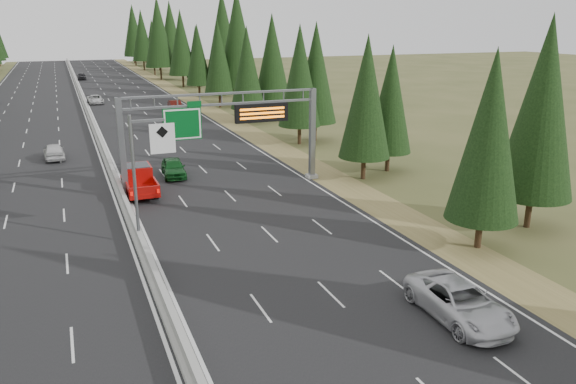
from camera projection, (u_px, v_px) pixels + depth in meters
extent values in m
cube|color=black|center=(88.00, 114.00, 83.54)|extent=(32.00, 260.00, 0.08)
cube|color=olive|center=(205.00, 108.00, 89.91)|extent=(3.60, 260.00, 0.06)
cube|color=gray|center=(88.00, 113.00, 83.48)|extent=(0.70, 260.00, 0.30)
cube|color=gray|center=(88.00, 110.00, 83.37)|extent=(0.30, 260.00, 0.60)
cube|color=slate|center=(122.00, 149.00, 42.59)|extent=(0.45, 0.45, 7.80)
cube|color=gray|center=(126.00, 196.00, 43.68)|extent=(0.90, 0.90, 0.30)
cube|color=slate|center=(312.00, 134.00, 48.27)|extent=(0.45, 0.45, 7.80)
cube|color=gray|center=(312.00, 176.00, 49.36)|extent=(0.90, 0.90, 0.30)
cube|color=slate|center=(222.00, 94.00, 44.32)|extent=(15.85, 0.35, 0.16)
cube|color=slate|center=(222.00, 104.00, 44.56)|extent=(15.85, 0.35, 0.16)
cube|color=#054C19|center=(183.00, 124.00, 43.55)|extent=(3.00, 0.10, 2.50)
cube|color=silver|center=(183.00, 124.00, 43.50)|extent=(2.85, 0.02, 2.35)
cube|color=#054C19|center=(194.00, 104.00, 43.48)|extent=(1.10, 0.10, 0.45)
cube|color=black|center=(262.00, 113.00, 45.69)|extent=(4.50, 0.40, 1.50)
cube|color=orange|center=(262.00, 109.00, 45.39)|extent=(3.80, 0.02, 0.18)
cube|color=orange|center=(262.00, 113.00, 45.50)|extent=(3.80, 0.02, 0.18)
cube|color=orange|center=(263.00, 117.00, 45.60)|extent=(3.80, 0.02, 0.18)
cylinder|color=slate|center=(135.00, 181.00, 33.56)|extent=(0.20, 0.20, 8.00)
cube|color=gray|center=(140.00, 242.00, 34.70)|extent=(0.50, 0.50, 0.20)
cube|color=slate|center=(147.00, 121.00, 32.87)|extent=(2.00, 0.15, 0.15)
cube|color=silver|center=(163.00, 139.00, 33.37)|extent=(1.50, 0.06, 1.80)
cylinder|color=black|center=(479.00, 233.00, 33.98)|extent=(0.40, 0.40, 1.92)
cone|color=black|center=(489.00, 136.00, 32.23)|extent=(4.32, 4.32, 10.07)
cylinder|color=black|center=(528.00, 211.00, 37.46)|extent=(0.40, 0.40, 2.22)
cone|color=black|center=(542.00, 108.00, 35.44)|extent=(4.98, 4.98, 11.63)
cylinder|color=black|center=(363.00, 168.00, 49.08)|extent=(0.40, 0.40, 1.98)
cone|color=black|center=(366.00, 97.00, 47.28)|extent=(4.45, 4.45, 10.39)
cylinder|color=black|center=(387.00, 161.00, 51.70)|extent=(0.40, 0.40, 1.82)
cone|color=black|center=(391.00, 99.00, 50.05)|extent=(4.10, 4.10, 9.58)
cylinder|color=black|center=(299.00, 135.00, 63.11)|extent=(0.40, 0.40, 2.10)
cone|color=black|center=(300.00, 75.00, 61.20)|extent=(4.73, 4.73, 11.04)
cylinder|color=black|center=(315.00, 131.00, 64.95)|extent=(0.40, 0.40, 2.14)
cone|color=black|center=(316.00, 73.00, 63.01)|extent=(4.81, 4.81, 11.23)
cylinder|color=black|center=(248.00, 116.00, 75.97)|extent=(0.40, 0.40, 2.05)
cone|color=black|center=(247.00, 68.00, 74.11)|extent=(4.62, 4.62, 10.78)
cylinder|color=black|center=(273.00, 111.00, 78.93)|extent=(0.40, 0.40, 2.31)
cone|color=black|center=(272.00, 59.00, 76.82)|extent=(5.20, 5.20, 12.14)
cylinder|color=black|center=(220.00, 100.00, 90.39)|extent=(0.40, 0.40, 2.16)
cone|color=black|center=(218.00, 58.00, 88.42)|extent=(4.86, 4.86, 11.35)
cylinder|color=black|center=(239.00, 96.00, 92.70)|extent=(0.40, 0.40, 2.97)
cone|color=black|center=(237.00, 38.00, 90.00)|extent=(6.68, 6.68, 15.58)
cylinder|color=black|center=(199.00, 91.00, 103.69)|extent=(0.40, 0.40, 2.08)
cone|color=black|center=(198.00, 55.00, 101.80)|extent=(4.67, 4.67, 10.91)
cylinder|color=black|center=(224.00, 88.00, 104.27)|extent=(0.40, 0.40, 3.01)
cone|color=black|center=(223.00, 35.00, 101.54)|extent=(6.77, 6.77, 15.80)
cylinder|color=black|center=(183.00, 81.00, 118.11)|extent=(0.40, 0.40, 2.53)
cone|color=black|center=(181.00, 42.00, 115.81)|extent=(5.69, 5.69, 13.28)
cylinder|color=black|center=(198.00, 82.00, 118.35)|extent=(0.40, 0.40, 2.03)
cone|color=black|center=(196.00, 51.00, 116.51)|extent=(4.56, 4.56, 10.64)
cylinder|color=black|center=(161.00, 73.00, 133.29)|extent=(0.40, 0.40, 3.04)
cone|color=black|center=(158.00, 32.00, 130.52)|extent=(6.84, 6.84, 15.96)
cylinder|color=black|center=(183.00, 76.00, 132.17)|extent=(0.40, 0.40, 2.03)
cone|color=black|center=(182.00, 48.00, 130.32)|extent=(4.56, 4.56, 10.65)
cylinder|color=black|center=(155.00, 71.00, 145.39)|extent=(0.40, 0.40, 1.89)
cone|color=black|center=(153.00, 48.00, 143.67)|extent=(4.26, 4.26, 9.93)
cylinder|color=black|center=(173.00, 68.00, 149.06)|extent=(0.40, 0.40, 2.98)
cone|color=black|center=(170.00, 32.00, 146.35)|extent=(6.70, 6.70, 15.63)
cylinder|color=black|center=(144.00, 66.00, 159.14)|extent=(0.40, 0.40, 2.67)
cone|color=black|center=(142.00, 35.00, 156.72)|extent=(6.01, 6.01, 14.02)
cylinder|color=black|center=(160.00, 66.00, 159.58)|extent=(0.40, 0.40, 2.42)
cone|color=black|center=(158.00, 38.00, 157.38)|extent=(5.44, 5.44, 12.70)
cylinder|color=black|center=(136.00, 61.00, 174.60)|extent=(0.40, 0.40, 2.96)
cone|color=black|center=(133.00, 30.00, 171.91)|extent=(6.65, 6.65, 15.53)
cylinder|color=black|center=(154.00, 62.00, 174.44)|extent=(0.40, 0.40, 2.25)
cone|color=black|center=(152.00, 39.00, 172.39)|extent=(5.06, 5.06, 11.81)
cylinder|color=black|center=(134.00, 59.00, 186.77)|extent=(0.40, 0.40, 2.82)
cone|color=black|center=(132.00, 31.00, 184.21)|extent=(6.35, 6.35, 14.82)
cylinder|color=black|center=(146.00, 60.00, 189.53)|extent=(0.40, 0.40, 1.89)
cone|color=black|center=(145.00, 42.00, 187.81)|extent=(4.26, 4.26, 9.94)
cylinder|color=black|center=(0.00, 62.00, 173.90)|extent=(0.40, 0.40, 2.47)
imported|color=silver|center=(460.00, 302.00, 25.77)|extent=(2.88, 6.03, 1.66)
cylinder|color=black|center=(130.00, 196.00, 42.69)|extent=(0.34, 0.92, 0.92)
cylinder|color=black|center=(156.00, 193.00, 43.39)|extent=(0.34, 0.92, 0.92)
cylinder|color=black|center=(124.00, 183.00, 46.05)|extent=(0.34, 0.92, 0.92)
cylinder|color=black|center=(148.00, 181.00, 46.75)|extent=(0.34, 0.92, 0.92)
cube|color=#AB0E0A|center=(139.00, 186.00, 44.72)|extent=(2.30, 6.43, 0.34)
cube|color=#AB0E0A|center=(137.00, 173.00, 45.40)|extent=(2.18, 2.53, 1.26)
cube|color=black|center=(137.00, 169.00, 45.30)|extent=(1.95, 2.18, 0.63)
cube|color=#AB0E0A|center=(127.00, 188.00, 42.68)|extent=(0.11, 2.76, 0.69)
cube|color=#AB0E0A|center=(156.00, 185.00, 43.46)|extent=(0.11, 2.76, 0.69)
cube|color=#AB0E0A|center=(145.00, 191.00, 41.85)|extent=(2.30, 0.11, 0.69)
imported|color=#114E1B|center=(173.00, 167.00, 49.60)|extent=(2.29, 4.89, 1.62)
imported|color=#4E100B|center=(175.00, 106.00, 85.94)|extent=(1.79, 4.87, 1.59)
imported|color=black|center=(170.00, 127.00, 69.08)|extent=(2.54, 5.38, 1.52)
imported|color=silver|center=(95.00, 99.00, 93.87)|extent=(2.60, 5.22, 1.42)
imported|color=black|center=(82.00, 76.00, 132.66)|extent=(2.00, 4.76, 1.61)
imported|color=silver|center=(54.00, 151.00, 55.90)|extent=(2.12, 4.81, 1.61)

